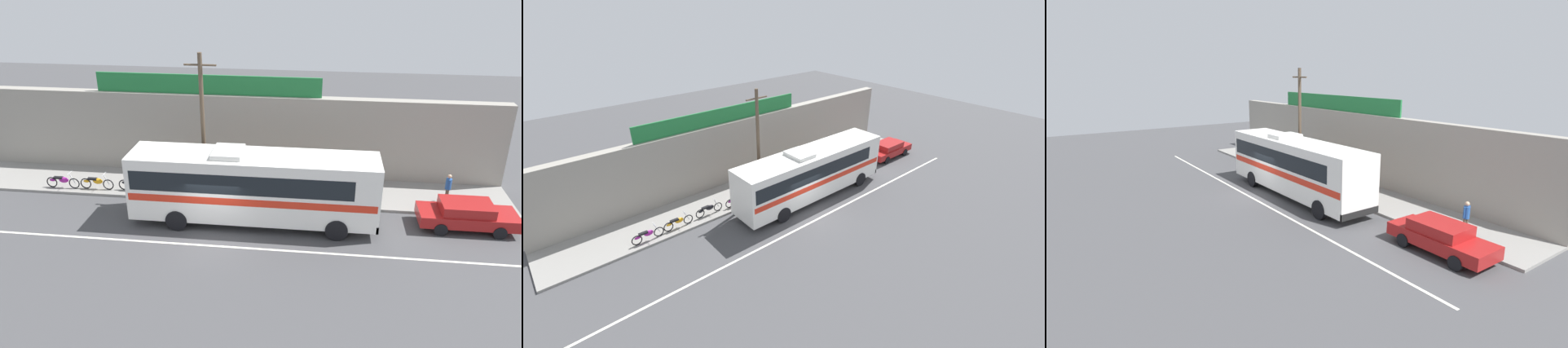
# 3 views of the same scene
# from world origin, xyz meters

# --- Properties ---
(ground_plane) EXTENTS (70.00, 70.00, 0.00)m
(ground_plane) POSITION_xyz_m (0.00, 0.00, 0.00)
(ground_plane) COLOR #444447
(sidewalk_slab) EXTENTS (30.00, 3.60, 0.14)m
(sidewalk_slab) POSITION_xyz_m (0.00, 5.20, 0.07)
(sidewalk_slab) COLOR gray
(sidewalk_slab) RESTS_ON ground_plane
(storefront_facade) EXTENTS (30.00, 0.70, 4.80)m
(storefront_facade) POSITION_xyz_m (0.00, 7.35, 2.40)
(storefront_facade) COLOR gray
(storefront_facade) RESTS_ON ground_plane
(storefront_billboard) EXTENTS (12.86, 0.12, 1.10)m
(storefront_billboard) POSITION_xyz_m (-1.66, 7.35, 5.35)
(storefront_billboard) COLOR #1E7538
(storefront_billboard) RESTS_ON storefront_facade
(road_center_stripe) EXTENTS (30.00, 0.14, 0.01)m
(road_center_stripe) POSITION_xyz_m (0.00, -0.80, 0.00)
(road_center_stripe) COLOR silver
(road_center_stripe) RESTS_ON ground_plane
(intercity_bus) EXTENTS (11.83, 2.64, 3.78)m
(intercity_bus) POSITION_xyz_m (1.63, 1.61, 2.07)
(intercity_bus) COLOR white
(intercity_bus) RESTS_ON ground_plane
(parked_car) EXTENTS (4.60, 1.89, 1.37)m
(parked_car) POSITION_xyz_m (11.93, 2.27, 0.74)
(parked_car) COLOR maroon
(parked_car) RESTS_ON ground_plane
(utility_pole) EXTENTS (1.60, 0.22, 7.68)m
(utility_pole) POSITION_xyz_m (-1.15, 3.85, 4.11)
(utility_pole) COLOR brown
(utility_pole) RESTS_ON sidewalk_slab
(motorcycle_black) EXTENTS (1.93, 0.56, 0.94)m
(motorcycle_black) POSITION_xyz_m (-5.17, 4.04, 0.57)
(motorcycle_black) COLOR black
(motorcycle_black) RESTS_ON sidewalk_slab
(motorcycle_red) EXTENTS (1.92, 0.56, 0.94)m
(motorcycle_red) POSITION_xyz_m (-9.29, 3.88, 0.57)
(motorcycle_red) COLOR black
(motorcycle_red) RESTS_ON sidewalk_slab
(motorcycle_blue) EXTENTS (1.92, 0.56, 0.94)m
(motorcycle_blue) POSITION_xyz_m (-7.35, 3.96, 0.57)
(motorcycle_blue) COLOR black
(motorcycle_blue) RESTS_ON sidewalk_slab
(motorcycle_purple) EXTENTS (1.83, 0.56, 0.94)m
(motorcycle_purple) POSITION_xyz_m (-3.11, 3.88, 0.57)
(motorcycle_purple) COLOR black
(motorcycle_purple) RESTS_ON sidewalk_slab
(pedestrian_far_right) EXTENTS (0.30, 0.48, 1.59)m
(pedestrian_far_right) POSITION_xyz_m (11.52, 4.67, 1.06)
(pedestrian_far_right) COLOR brown
(pedestrian_far_right) RESTS_ON sidewalk_slab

